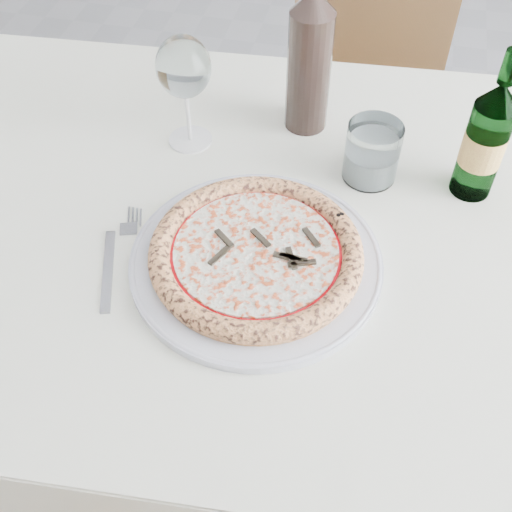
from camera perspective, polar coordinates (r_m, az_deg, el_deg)
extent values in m
cube|color=gray|center=(1.60, -0.32, -18.42)|extent=(5.00, 6.00, 0.02)
cube|color=brown|center=(1.02, 1.25, 2.43)|extent=(1.54, 0.96, 0.04)
cube|color=white|center=(1.00, 1.28, 3.34)|extent=(1.61, 1.02, 0.01)
cube|color=white|center=(1.42, 5.12, 12.94)|extent=(1.54, 0.01, 0.22)
cylinder|color=brown|center=(1.74, -18.96, 5.91)|extent=(0.06, 0.06, 0.71)
cube|color=brown|center=(1.70, 8.42, 11.48)|extent=(0.43, 0.43, 0.04)
cylinder|color=brown|center=(1.97, 13.55, 7.89)|extent=(0.04, 0.04, 0.43)
cylinder|color=brown|center=(1.72, 12.05, 0.75)|extent=(0.04, 0.04, 0.43)
cylinder|color=brown|center=(2.00, 3.74, 9.94)|extent=(0.04, 0.04, 0.43)
cylinder|color=brown|center=(1.75, 0.98, 3.17)|extent=(0.04, 0.04, 0.43)
cylinder|color=silver|center=(0.93, 0.00, -0.53)|extent=(0.37, 0.37, 0.01)
torus|color=silver|center=(0.93, 0.00, -0.33)|extent=(0.36, 0.36, 0.01)
cylinder|color=#CA8145|center=(0.92, 0.00, 0.00)|extent=(0.30, 0.30, 0.01)
torus|color=tan|center=(0.91, 0.00, 0.33)|extent=(0.31, 0.31, 0.03)
cylinder|color=#DB0009|center=(0.91, 0.00, 0.33)|extent=(0.26, 0.26, 0.00)
cylinder|color=white|center=(0.91, 0.00, 0.45)|extent=(0.24, 0.24, 0.00)
cube|color=#30281B|center=(0.90, 1.85, 0.33)|extent=(0.04, 0.01, 0.00)
cube|color=#30281B|center=(0.93, 2.54, 1.83)|extent=(0.03, 0.03, 0.00)
cube|color=#30281B|center=(0.95, 0.90, 3.57)|extent=(0.01, 0.04, 0.00)
cube|color=#30281B|center=(0.93, -1.17, 2.03)|extent=(0.03, 0.03, 0.00)
cube|color=#30281B|center=(0.92, -3.29, 1.20)|extent=(0.04, 0.01, 0.00)
cube|color=#30281B|center=(0.89, -3.98, -1.22)|extent=(0.03, 0.03, 0.00)
cube|color=#30281B|center=(0.88, -0.59, -1.29)|extent=(0.01, 0.04, 0.00)
cube|color=#30281B|center=(0.88, 2.07, -1.82)|extent=(0.03, 0.03, 0.00)
cube|color=gray|center=(0.95, -13.08, -1.38)|extent=(0.06, 0.15, 0.00)
cube|color=gray|center=(1.00, -11.16, 2.60)|extent=(0.03, 0.03, 0.00)
cylinder|color=gray|center=(1.03, -11.10, 3.86)|extent=(0.00, 0.04, 0.00)
cylinder|color=gray|center=(1.02, -10.76, 3.80)|extent=(0.00, 0.04, 0.00)
cylinder|color=gray|center=(1.02, -10.41, 3.75)|extent=(0.00, 0.04, 0.00)
cylinder|color=gray|center=(1.02, -10.07, 3.70)|extent=(0.00, 0.04, 0.00)
cylinder|color=white|center=(1.15, -5.84, 10.25)|extent=(0.08, 0.08, 0.00)
cylinder|color=white|center=(1.11, -6.05, 12.35)|extent=(0.01, 0.01, 0.10)
ellipsoid|color=silver|center=(1.06, -6.47, 16.38)|extent=(0.09, 0.09, 0.10)
cylinder|color=silver|center=(1.06, 10.29, 9.07)|extent=(0.09, 0.09, 0.10)
cylinder|color=silver|center=(1.07, 10.12, 8.08)|extent=(0.08, 0.08, 0.05)
cylinder|color=#2B5730|center=(1.05, 19.44, 8.84)|extent=(0.06, 0.06, 0.16)
cone|color=#2B5730|center=(1.00, 20.93, 13.22)|extent=(0.06, 0.06, 0.04)
cylinder|color=#2B5730|center=(0.97, 21.68, 15.35)|extent=(0.02, 0.02, 0.05)
cylinder|color=#F3E665|center=(1.05, 19.51, 9.04)|extent=(0.07, 0.07, 0.06)
cylinder|color=black|center=(1.12, 4.70, 15.99)|extent=(0.07, 0.07, 0.21)
cone|color=black|center=(1.06, 5.15, 21.69)|extent=(0.07, 0.07, 0.04)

